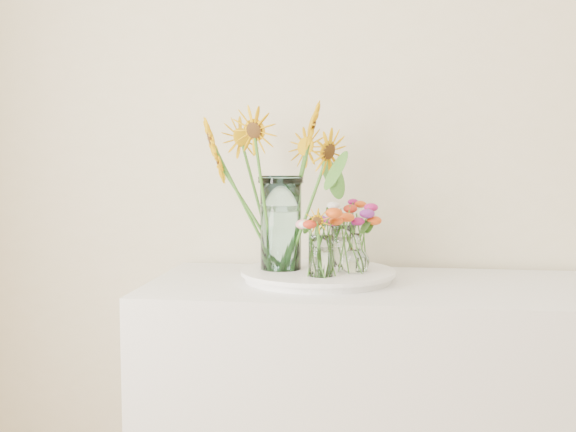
# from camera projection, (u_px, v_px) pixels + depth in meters

# --- Properties ---
(tray) EXTENTS (0.43, 0.43, 0.02)m
(tray) POSITION_uv_depth(u_px,v_px,m) (318.00, 276.00, 2.12)
(tray) COLOR white
(tray) RESTS_ON counter
(mason_jar) EXTENTS (0.16, 0.16, 0.28)m
(mason_jar) POSITION_uv_depth(u_px,v_px,m) (281.00, 223.00, 2.12)
(mason_jar) COLOR #AFE5E6
(mason_jar) RESTS_ON tray
(sunflower_bouquet) EXTENTS (0.84, 0.84, 0.49)m
(sunflower_bouquet) POSITION_uv_depth(u_px,v_px,m) (281.00, 188.00, 2.11)
(sunflower_bouquet) COLOR #DC9F04
(sunflower_bouquet) RESTS_ON tray
(small_vase_a) EXTENTS (0.09, 0.09, 0.12)m
(small_vase_a) POSITION_uv_depth(u_px,v_px,m) (321.00, 256.00, 2.01)
(small_vase_a) COLOR white
(small_vase_a) RESTS_ON tray
(wildflower_posy_a) EXTENTS (0.19, 0.19, 0.21)m
(wildflower_posy_a) POSITION_uv_depth(u_px,v_px,m) (321.00, 240.00, 2.01)
(wildflower_posy_a) COLOR #E04F13
(wildflower_posy_a) RESTS_ON tray
(small_vase_b) EXTENTS (0.09, 0.09, 0.12)m
(small_vase_b) POSITION_uv_depth(u_px,v_px,m) (355.00, 253.00, 2.09)
(small_vase_b) COLOR white
(small_vase_b) RESTS_ON tray
(wildflower_posy_b) EXTENTS (0.20, 0.20, 0.21)m
(wildflower_posy_b) POSITION_uv_depth(u_px,v_px,m) (356.00, 238.00, 2.08)
(wildflower_posy_b) COLOR #E04F13
(wildflower_posy_b) RESTS_ON tray
(small_vase_c) EXTENTS (0.08, 0.08, 0.13)m
(small_vase_c) POSITION_uv_depth(u_px,v_px,m) (343.00, 246.00, 2.19)
(small_vase_c) COLOR white
(small_vase_c) RESTS_ON tray
(wildflower_posy_c) EXTENTS (0.18, 0.18, 0.22)m
(wildflower_posy_c) POSITION_uv_depth(u_px,v_px,m) (343.00, 232.00, 2.19)
(wildflower_posy_c) COLOR #E04F13
(wildflower_posy_c) RESTS_ON tray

